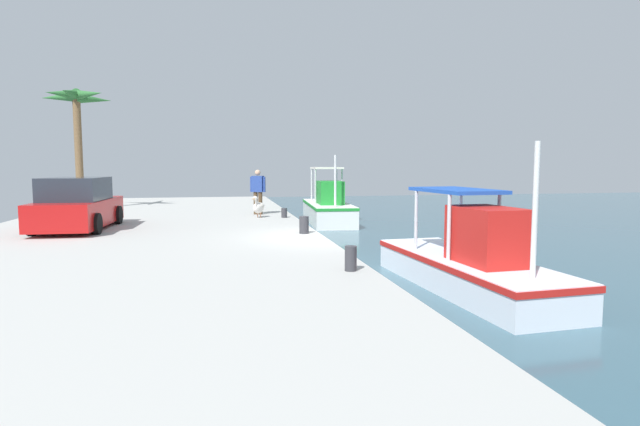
% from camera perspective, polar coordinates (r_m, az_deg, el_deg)
% --- Properties ---
extents(quay_pier, '(36.00, 10.00, 0.80)m').
position_cam_1_polar(quay_pier, '(13.65, -20.55, -4.75)').
color(quay_pier, '#B2B2AD').
rests_on(quay_pier, ground).
extents(fishing_boat_nearest, '(6.09, 2.27, 3.17)m').
position_cam_1_polar(fishing_boat_nearest, '(23.89, 0.93, 0.55)').
color(fishing_boat_nearest, white).
rests_on(fishing_boat_nearest, ground).
extents(fishing_boat_second, '(5.93, 2.12, 3.15)m').
position_cam_1_polar(fishing_boat_second, '(11.46, 16.59, -5.44)').
color(fishing_boat_second, white).
rests_on(fishing_boat_second, ground).
extents(pelican, '(0.93, 0.64, 0.82)m').
position_cam_1_polar(pelican, '(18.72, -6.98, 0.70)').
color(pelican, tan).
rests_on(pelican, quay_pier).
extents(fisherman_standing, '(0.41, 0.58, 1.76)m').
position_cam_1_polar(fisherman_standing, '(19.93, -7.05, 2.66)').
color(fisherman_standing, '#4C3823').
rests_on(fisherman_standing, quay_pier).
extents(parked_car, '(4.17, 2.01, 1.57)m').
position_cam_1_polar(parked_car, '(16.78, -25.75, 0.74)').
color(parked_car, black).
rests_on(parked_car, quay_pier).
extents(mooring_bollard_nearest, '(0.21, 0.21, 0.35)m').
position_cam_1_polar(mooring_bollard_nearest, '(18.62, -4.07, 0.01)').
color(mooring_bollard_nearest, '#333338').
rests_on(mooring_bollard_nearest, quay_pier).
extents(mooring_bollard_second, '(0.27, 0.27, 0.49)m').
position_cam_1_polar(mooring_bollard_second, '(14.27, -1.82, -1.35)').
color(mooring_bollard_second, '#333338').
rests_on(mooring_bollard_second, quay_pier).
extents(mooring_bollard_third, '(0.22, 0.22, 0.46)m').
position_cam_1_polar(mooring_bollard_third, '(9.27, 3.50, -5.15)').
color(mooring_bollard_third, '#333338').
rests_on(mooring_bollard_third, quay_pier).
extents(palm_tree, '(3.15, 3.09, 5.22)m').
position_cam_1_polar(palm_tree, '(24.56, -25.82, 10.60)').
color(palm_tree, brown).
rests_on(palm_tree, quay_pier).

